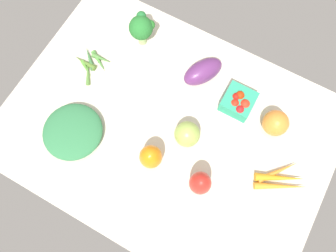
{
  "coord_description": "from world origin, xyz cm",
  "views": [
    {
      "loc": [
        15.3,
        -27.64,
        102.51
      ],
      "look_at": [
        0.0,
        0.0,
        4.0
      ],
      "focal_mm": 34.83,
      "sensor_mm": 36.0,
      "label": 1
    }
  ],
  "objects_px": {
    "bell_pepper_red": "(200,183)",
    "carrot_bunch": "(280,178)",
    "berry_basket": "(238,102)",
    "broccoli_head": "(142,27)",
    "okra_pile": "(92,63)",
    "heirloom_tomato_orange": "(275,123)",
    "eggplant": "(203,72)",
    "bell_pepper_orange": "(151,157)",
    "heirloom_tomato_green": "(187,134)",
    "leafy_greens_clump": "(73,131)"
  },
  "relations": [
    {
      "from": "berry_basket",
      "to": "bell_pepper_red",
      "type": "relative_size",
      "value": 0.93
    },
    {
      "from": "eggplant",
      "to": "bell_pepper_orange",
      "type": "bearing_deg",
      "value": 29.99
    },
    {
      "from": "leafy_greens_clump",
      "to": "carrot_bunch",
      "type": "height_order",
      "value": "leafy_greens_clump"
    },
    {
      "from": "heirloom_tomato_green",
      "to": "leafy_greens_clump",
      "type": "height_order",
      "value": "heirloom_tomato_green"
    },
    {
      "from": "carrot_bunch",
      "to": "eggplant",
      "type": "bearing_deg",
      "value": 151.83
    },
    {
      "from": "bell_pepper_red",
      "to": "carrot_bunch",
      "type": "xyz_separation_m",
      "value": [
        0.21,
        0.14,
        -0.04
      ]
    },
    {
      "from": "okra_pile",
      "to": "heirloom_tomato_green",
      "type": "distance_m",
      "value": 0.42
    },
    {
      "from": "broccoli_head",
      "to": "bell_pepper_red",
      "type": "distance_m",
      "value": 0.54
    },
    {
      "from": "bell_pepper_orange",
      "to": "broccoli_head",
      "type": "distance_m",
      "value": 0.43
    },
    {
      "from": "leafy_greens_clump",
      "to": "broccoli_head",
      "type": "relative_size",
      "value": 1.55
    },
    {
      "from": "heirloom_tomato_orange",
      "to": "leafy_greens_clump",
      "type": "xyz_separation_m",
      "value": [
        -0.55,
        -0.33,
        -0.02
      ]
    },
    {
      "from": "carrot_bunch",
      "to": "eggplant",
      "type": "relative_size",
      "value": 1.16
    },
    {
      "from": "heirloom_tomato_green",
      "to": "berry_basket",
      "type": "height_order",
      "value": "heirloom_tomato_green"
    },
    {
      "from": "eggplant",
      "to": "leafy_greens_clump",
      "type": "bearing_deg",
      "value": -4.1
    },
    {
      "from": "broccoli_head",
      "to": "eggplant",
      "type": "xyz_separation_m",
      "value": [
        0.25,
        -0.02,
        -0.04
      ]
    },
    {
      "from": "bell_pepper_red",
      "to": "broccoli_head",
      "type": "bearing_deg",
      "value": 138.57
    },
    {
      "from": "okra_pile",
      "to": "eggplant",
      "type": "xyz_separation_m",
      "value": [
        0.35,
        0.14,
        0.03
      ]
    },
    {
      "from": "bell_pepper_orange",
      "to": "leafy_greens_clump",
      "type": "bearing_deg",
      "value": -170.29
    },
    {
      "from": "berry_basket",
      "to": "leafy_greens_clump",
      "type": "relative_size",
      "value": 0.51
    },
    {
      "from": "heirloom_tomato_orange",
      "to": "broccoli_head",
      "type": "xyz_separation_m",
      "value": [
        -0.53,
        0.08,
        0.04
      ]
    },
    {
      "from": "bell_pepper_orange",
      "to": "bell_pepper_red",
      "type": "distance_m",
      "value": 0.17
    },
    {
      "from": "berry_basket",
      "to": "heirloom_tomato_green",
      "type": "bearing_deg",
      "value": -117.6
    },
    {
      "from": "berry_basket",
      "to": "broccoli_head",
      "type": "height_order",
      "value": "broccoli_head"
    },
    {
      "from": "berry_basket",
      "to": "broccoli_head",
      "type": "xyz_separation_m",
      "value": [
        -0.39,
        0.06,
        0.05
      ]
    },
    {
      "from": "okra_pile",
      "to": "bell_pepper_red",
      "type": "bearing_deg",
      "value": -20.53
    },
    {
      "from": "bell_pepper_red",
      "to": "eggplant",
      "type": "height_order",
      "value": "bell_pepper_red"
    },
    {
      "from": "heirloom_tomato_orange",
      "to": "bell_pepper_orange",
      "type": "height_order",
      "value": "bell_pepper_orange"
    },
    {
      "from": "heirloom_tomato_orange",
      "to": "broccoli_head",
      "type": "distance_m",
      "value": 0.53
    },
    {
      "from": "okra_pile",
      "to": "bell_pepper_red",
      "type": "distance_m",
      "value": 0.55
    },
    {
      "from": "bell_pepper_orange",
      "to": "eggplant",
      "type": "bearing_deg",
      "value": 89.03
    },
    {
      "from": "okra_pile",
      "to": "eggplant",
      "type": "relative_size",
      "value": 0.9
    },
    {
      "from": "leafy_greens_clump",
      "to": "bell_pepper_red",
      "type": "xyz_separation_m",
      "value": [
        0.43,
        0.05,
        0.03
      ]
    },
    {
      "from": "okra_pile",
      "to": "berry_basket",
      "type": "xyz_separation_m",
      "value": [
        0.5,
        0.1,
        0.02
      ]
    },
    {
      "from": "bell_pepper_orange",
      "to": "eggplant",
      "type": "height_order",
      "value": "bell_pepper_orange"
    },
    {
      "from": "leafy_greens_clump",
      "to": "carrot_bunch",
      "type": "relative_size",
      "value": 1.16
    },
    {
      "from": "okra_pile",
      "to": "eggplant",
      "type": "height_order",
      "value": "eggplant"
    },
    {
      "from": "leafy_greens_clump",
      "to": "eggplant",
      "type": "relative_size",
      "value": 1.35
    },
    {
      "from": "heirloom_tomato_green",
      "to": "eggplant",
      "type": "distance_m",
      "value": 0.22
    },
    {
      "from": "okra_pile",
      "to": "heirloom_tomato_orange",
      "type": "height_order",
      "value": "heirloom_tomato_orange"
    },
    {
      "from": "leafy_greens_clump",
      "to": "broccoli_head",
      "type": "bearing_deg",
      "value": 87.14
    },
    {
      "from": "okra_pile",
      "to": "broccoli_head",
      "type": "distance_m",
      "value": 0.21
    },
    {
      "from": "heirloom_tomato_orange",
      "to": "eggplant",
      "type": "relative_size",
      "value": 0.59
    },
    {
      "from": "bell_pepper_orange",
      "to": "heirloom_tomato_green",
      "type": "bearing_deg",
      "value": 62.69
    },
    {
      "from": "heirloom_tomato_orange",
      "to": "eggplant",
      "type": "bearing_deg",
      "value": 169.59
    },
    {
      "from": "bell_pepper_orange",
      "to": "carrot_bunch",
      "type": "distance_m",
      "value": 0.4
    },
    {
      "from": "heirloom_tomato_green",
      "to": "carrot_bunch",
      "type": "xyz_separation_m",
      "value": [
        0.31,
        0.02,
        -0.03
      ]
    },
    {
      "from": "bell_pepper_red",
      "to": "leafy_greens_clump",
      "type": "bearing_deg",
      "value": -173.85
    },
    {
      "from": "bell_pepper_red",
      "to": "okra_pile",
      "type": "bearing_deg",
      "value": 159.47
    },
    {
      "from": "eggplant",
      "to": "heirloom_tomato_orange",
      "type": "bearing_deg",
      "value": 110.56
    },
    {
      "from": "leafy_greens_clump",
      "to": "bell_pepper_red",
      "type": "height_order",
      "value": "bell_pepper_red"
    }
  ]
}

